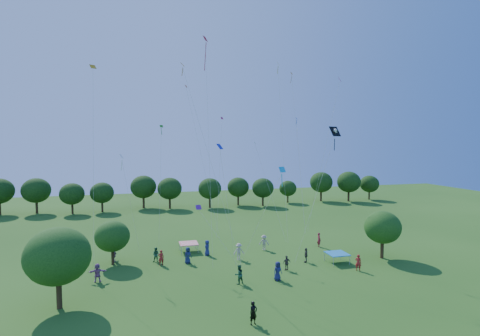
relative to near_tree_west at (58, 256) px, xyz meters
name	(u,v)px	position (x,y,z in m)	size (l,w,h in m)	color
near_tree_west	(58,256)	(0.00, 0.00, 0.00)	(5.15, 5.15, 6.65)	#422B19
near_tree_north	(112,236)	(3.41, 10.40, -1.18)	(3.77, 3.77, 4.85)	#422B19
near_tree_east	(383,227)	(33.52, 4.65, -0.69)	(4.15, 4.15, 5.52)	#422B19
treeline	(180,188)	(14.10, 43.79, -0.23)	(88.01, 8.77, 6.77)	#422B19
tent_red_stripe	(189,243)	(12.10, 12.96, -3.29)	(2.20, 2.20, 1.10)	red
tent_blue	(337,254)	(27.63, 4.50, -3.29)	(2.20, 2.20, 1.10)	#1C71B6
man_in_black	(253,313)	(14.46, -6.63, -3.45)	(0.65, 0.42, 1.75)	black
crowd_person_0	(188,255)	(11.47, 8.56, -3.42)	(0.90, 0.49, 1.82)	navy
crowd_person_1	(161,258)	(8.55, 8.65, -3.47)	(0.64, 0.41, 1.70)	maroon
crowd_person_2	(156,255)	(8.09, 9.92, -3.49)	(0.82, 0.44, 1.66)	#265A3A
crowd_person_3	(264,242)	(21.29, 11.26, -3.37)	(1.25, 0.56, 1.91)	tan
crowd_person_4	(287,263)	(21.25, 3.64, -3.54)	(0.93, 0.42, 1.58)	#423D35
crowd_person_5	(114,253)	(3.46, 11.62, -3.41)	(1.70, 0.61, 1.82)	#9B5A84
crowd_person_6	(278,271)	(19.33, 1.21, -3.39)	(0.92, 0.50, 1.87)	navy
crowd_person_7	(319,240)	(28.58, 10.76, -3.41)	(0.69, 0.44, 1.84)	maroon
crowd_person_8	(239,274)	(15.44, 1.31, -3.41)	(0.90, 0.49, 1.83)	#204C32
crowd_person_9	(239,252)	(17.27, 8.33, -3.37)	(1.25, 0.56, 1.92)	#C4AD9D
crowd_person_10	(306,255)	(24.33, 5.53, -3.50)	(0.96, 0.44, 1.64)	#433C36
crowd_person_11	(97,273)	(2.36, 5.32, -3.42)	(1.69, 0.60, 1.81)	#9C5B99
crowd_person_12	(207,248)	(14.05, 10.93, -3.41)	(0.90, 0.49, 1.83)	navy
crowd_person_13	(358,263)	(28.47, 1.61, -3.46)	(0.65, 0.42, 1.74)	maroon
pirate_kite	(334,134)	(25.51, 1.78, 9.97)	(4.75, 0.99, 13.76)	black
red_high_kite	(207,83)	(13.53, 7.58, 15.47)	(0.74, 6.33, 23.67)	red
small_kite_0	(220,157)	(16.54, 15.04, 7.22)	(1.44, 2.36, 15.44)	red
small_kite_1	(296,123)	(26.63, 14.14, 11.62)	(1.71, 1.85, 21.42)	orange
small_kite_2	(280,107)	(23.06, 10.56, 13.33)	(0.99, 2.34, 21.94)	gold
small_kite_3	(265,175)	(21.32, 11.04, 5.06)	(3.48, 2.53, 12.18)	#278B19
small_kite_4	(223,170)	(13.68, 0.20, 6.67)	(2.51, 3.18, 12.05)	#131EC1
small_kite_5	(332,115)	(29.35, 9.33, 12.41)	(2.26, 4.76, 19.94)	#8D1771
small_kite_6	(124,173)	(4.86, 10.03, 5.79)	(1.92, 0.64, 10.88)	white
small_kite_7	(274,189)	(17.94, -1.45, 5.06)	(2.74, 5.37, 10.08)	#0E9CD7
small_kite_8	(198,139)	(13.65, 15.20, 9.58)	(3.98, 2.75, 19.43)	#E3560D
small_kite_9	(200,124)	(11.96, 2.39, 10.80)	(5.85, 0.53, 19.38)	orange
small_kite_10	(93,112)	(2.04, 8.31, 12.17)	(0.74, 4.04, 20.12)	#C68B11
small_kite_11	(161,159)	(8.92, 13.55, 7.11)	(0.85, 2.50, 14.24)	#268217
small_kite_12	(299,153)	(27.64, 15.20, 7.61)	(0.37, 3.42, 15.58)	#1240BD
small_kite_13	(204,215)	(12.66, 4.75, 1.78)	(3.88, 2.70, 5.80)	#61178F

